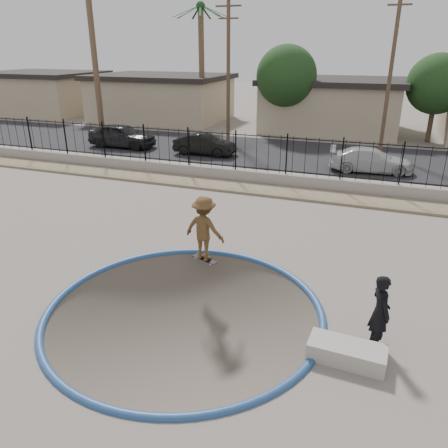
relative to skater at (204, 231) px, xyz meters
name	(u,v)px	position (x,y,z in m)	size (l,w,h in m)	color
ground	(291,197)	(0.58, 10.26, -2.10)	(120.00, 120.00, 2.20)	#6F665D
bowl_pit	(185,311)	(0.58, -2.74, -1.00)	(6.84, 6.84, 1.80)	#484037
coping_ring	(185,311)	(0.58, -2.74, -1.00)	(7.04, 7.04, 0.20)	navy
rock_strip	(280,192)	(0.58, 7.46, -0.95)	(42.00, 1.60, 0.11)	#927F5F
retaining_wall	(285,180)	(0.58, 8.56, -0.70)	(42.00, 0.45, 0.60)	gray
fence	(287,155)	(0.58, 8.56, 0.50)	(40.00, 0.04, 1.80)	black
street	(309,155)	(0.58, 15.26, -0.98)	(90.00, 8.00, 0.04)	black
house_west_far	(44,92)	(-27.42, 24.76, 0.97)	(10.60, 8.60, 3.90)	tan
house_west	(162,97)	(-14.42, 24.76, 0.97)	(11.60, 8.60, 3.90)	tan
house_center	(332,104)	(0.58, 24.76, 0.97)	(10.60, 8.60, 3.90)	tan
palm_left	(91,20)	(-16.42, 18.26, 6.95)	(2.30, 2.30, 11.30)	brown
palm_mid	(201,39)	(-9.42, 22.26, 5.68)	(2.30, 2.30, 9.30)	brown
utility_pole_left	(228,71)	(-5.42, 17.26, 3.70)	(1.70, 0.24, 9.00)	#473323
utility_pole_mid	(391,69)	(4.58, 17.26, 3.95)	(1.70, 0.24, 9.50)	#473323
street_tree_left	(286,76)	(-2.42, 21.26, 3.19)	(4.32, 4.32, 6.36)	#473323
street_tree_mid	(437,84)	(7.58, 22.26, 2.83)	(3.96, 3.96, 5.83)	#473323
skater	(204,231)	(0.00, 0.00, 0.00)	(1.30, 0.74, 2.01)	brown
skateboard	(205,259)	(0.00, 0.00, -0.94)	(0.93, 0.55, 0.08)	black
videographer	(380,312)	(5.14, -2.48, -0.13)	(0.63, 0.42, 1.74)	black
concrete_ledge	(347,353)	(4.58, -3.24, -0.80)	(1.60, 0.70, 0.40)	#A8A195
car_a	(122,136)	(-11.32, 13.26, -0.21)	(1.78, 4.43, 1.51)	black
car_b	(205,145)	(-5.45, 13.13, -0.35)	(1.30, 3.74, 1.23)	black
car_c	(371,160)	(4.23, 12.57, -0.35)	(1.72, 4.24, 1.23)	silver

